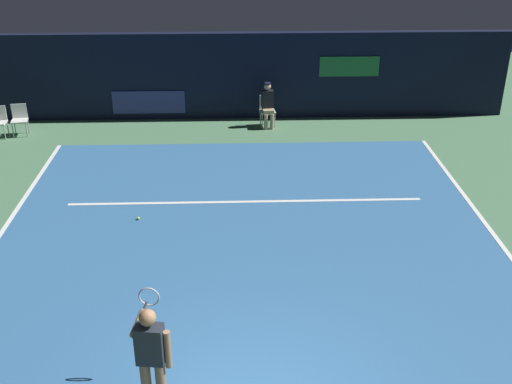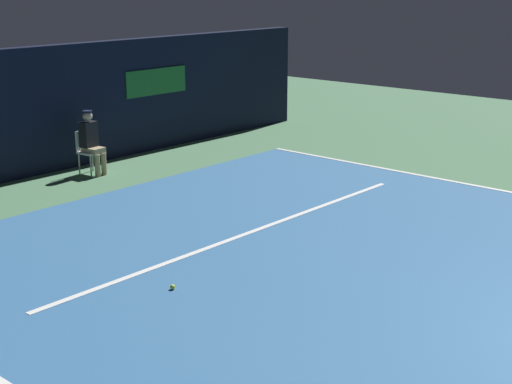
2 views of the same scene
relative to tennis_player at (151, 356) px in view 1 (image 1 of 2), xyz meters
The scene contains 9 objects.
ground_plane 4.62m from the tennis_player, 72.85° to the left, with size 31.73×31.73×0.00m, color #4C7A56.
court_surface 4.62m from the tennis_player, 72.85° to the left, with size 10.25×11.08×0.01m, color #336699.
line_sideline_left 7.78m from the tennis_player, 33.93° to the left, with size 0.10×11.08×0.01m, color white.
line_service 6.46m from the tennis_player, 77.98° to the left, with size 8.00×0.10×0.01m, color white.
back_wall 12.21m from the tennis_player, 83.75° to the left, with size 16.18×0.33×2.60m.
tennis_player is the anchor object (origin of this frame).
line_judge_on_chair 11.43m from the tennis_player, 79.49° to the left, with size 0.48×0.56×1.32m.
courtside_chair_near 11.93m from the tennis_player, 115.06° to the left, with size 0.49×0.47×0.88m.
tennis_ball 5.65m from the tennis_player, 100.21° to the left, with size 0.07×0.07×0.07m, color #CCE033.
Camera 1 is at (-0.19, -6.10, 6.44)m, focal length 43.69 mm.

